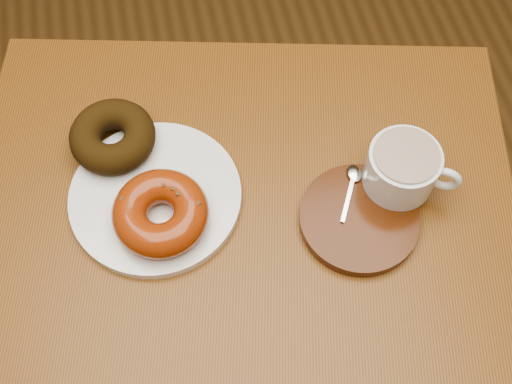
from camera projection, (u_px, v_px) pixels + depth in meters
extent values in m
plane|color=#54381A|center=(194.00, 312.00, 1.48)|extent=(6.00, 6.00, 0.00)
cube|color=brown|center=(241.00, 207.00, 0.86)|extent=(0.83, 0.70, 0.03)
cylinder|color=#473414|center=(85.00, 175.00, 1.28)|extent=(0.04, 0.04, 0.66)
cylinder|color=#473414|center=(414.00, 182.00, 1.27)|extent=(0.04, 0.04, 0.66)
cylinder|color=silver|center=(156.00, 197.00, 0.84)|extent=(0.31, 0.31, 0.01)
torus|color=black|center=(113.00, 136.00, 0.86)|extent=(0.16, 0.16, 0.04)
torus|color=#8E340F|center=(161.00, 213.00, 0.80)|extent=(0.14, 0.14, 0.05)
cube|color=#452D17|center=(190.00, 200.00, 0.79)|extent=(0.01, 0.01, 0.00)
cube|color=#452D17|center=(184.00, 189.00, 0.79)|extent=(0.01, 0.01, 0.00)
cube|color=#452D17|center=(173.00, 181.00, 0.80)|extent=(0.01, 0.01, 0.00)
cube|color=#452D17|center=(158.00, 179.00, 0.80)|extent=(0.01, 0.01, 0.00)
cube|color=#452D17|center=(144.00, 183.00, 0.80)|extent=(0.01, 0.01, 0.00)
cube|color=#452D17|center=(132.00, 192.00, 0.79)|extent=(0.01, 0.01, 0.00)
cube|color=#452D17|center=(127.00, 205.00, 0.78)|extent=(0.01, 0.01, 0.00)
cube|color=#452D17|center=(129.00, 218.00, 0.78)|extent=(0.01, 0.01, 0.00)
cube|color=#452D17|center=(137.00, 229.00, 0.77)|extent=(0.01, 0.01, 0.00)
cube|color=#452D17|center=(151.00, 235.00, 0.77)|extent=(0.01, 0.01, 0.00)
cube|color=#452D17|center=(166.00, 233.00, 0.77)|extent=(0.01, 0.01, 0.00)
cube|color=#452D17|center=(180.00, 226.00, 0.77)|extent=(0.01, 0.01, 0.00)
cube|color=#452D17|center=(188.00, 214.00, 0.78)|extent=(0.01, 0.01, 0.00)
cylinder|color=#3E1A08|center=(359.00, 219.00, 0.83)|extent=(0.21, 0.21, 0.02)
cylinder|color=silver|center=(402.00, 168.00, 0.82)|extent=(0.09, 0.09, 0.06)
cylinder|color=#552C1D|center=(407.00, 155.00, 0.79)|extent=(0.08, 0.08, 0.00)
torus|color=silver|center=(445.00, 179.00, 0.81)|extent=(0.04, 0.03, 0.04)
ellipsoid|color=silver|center=(354.00, 173.00, 0.85)|extent=(0.02, 0.03, 0.01)
cube|color=silver|center=(348.00, 198.00, 0.83)|extent=(0.04, 0.07, 0.00)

